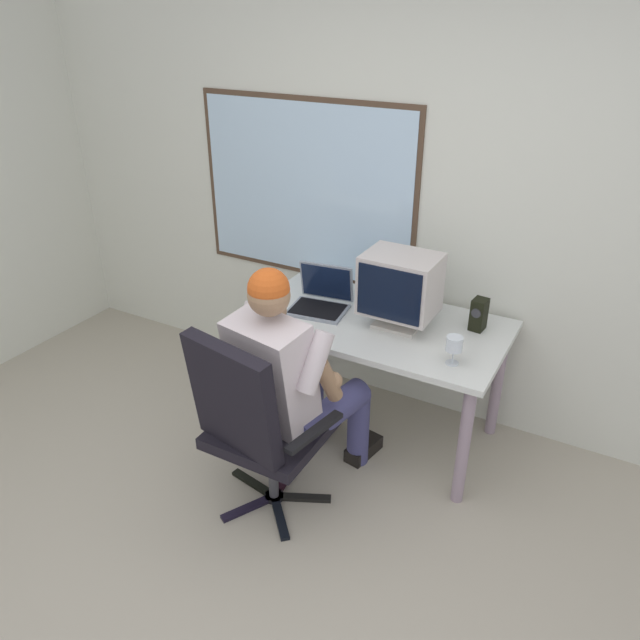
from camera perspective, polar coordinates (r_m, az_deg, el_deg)
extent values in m
cube|color=silver|center=(3.44, 11.23, 12.98)|extent=(5.59, 0.06, 2.88)
cube|color=#4C3828|center=(3.78, -1.31, 11.94)|extent=(1.44, 0.01, 1.09)
cube|color=silver|center=(3.77, -1.34, 11.92)|extent=(1.38, 0.02, 1.03)
cylinder|color=gray|center=(3.57, -6.49, -5.30)|extent=(0.06, 0.06, 0.69)
cylinder|color=gray|center=(3.14, 13.21, -11.31)|extent=(0.06, 0.06, 0.69)
cylinder|color=gray|center=(4.03, -1.34, -1.01)|extent=(0.06, 0.06, 0.69)
cylinder|color=gray|center=(3.65, 16.16, -5.60)|extent=(0.06, 0.06, 0.69)
cube|color=silver|center=(3.36, 5.20, -0.36)|extent=(1.41, 0.78, 0.03)
cube|color=black|center=(3.37, -6.15, -14.89)|extent=(0.30, 0.10, 0.02)
cube|color=black|center=(3.25, -6.65, -16.94)|extent=(0.18, 0.28, 0.02)
cube|color=black|center=(3.19, -3.77, -17.81)|extent=(0.23, 0.24, 0.02)
cube|color=black|center=(3.28, -1.64, -16.18)|extent=(0.28, 0.17, 0.02)
cube|color=black|center=(3.39, -3.18, -14.46)|extent=(0.08, 0.30, 0.02)
cylinder|color=black|center=(3.30, -4.28, -16.04)|extent=(0.10, 0.10, 0.02)
cylinder|color=#3F3F44|center=(3.16, -4.41, -13.32)|extent=(0.05, 0.05, 0.39)
cube|color=black|center=(3.02, -4.56, -10.22)|extent=(0.51, 0.51, 0.06)
cube|color=black|center=(2.72, -8.11, -7.33)|extent=(0.50, 0.21, 0.55)
cube|color=black|center=(2.79, -0.52, -10.36)|extent=(0.12, 0.36, 0.02)
cube|color=black|center=(3.11, -8.34, -6.26)|extent=(0.12, 0.36, 0.02)
cylinder|color=#3E3E6E|center=(3.08, 1.02, -8.55)|extent=(0.24, 0.50, 0.15)
cylinder|color=#3E3E6E|center=(3.37, 3.58, -9.85)|extent=(0.12, 0.12, 0.46)
cube|color=black|center=(3.53, 4.08, -11.86)|extent=(0.14, 0.25, 0.08)
cylinder|color=#3E3E6E|center=(3.25, -3.41, -6.41)|extent=(0.24, 0.50, 0.15)
cylinder|color=#3E3E6E|center=(3.53, -0.64, -7.85)|extent=(0.12, 0.12, 0.46)
cube|color=black|center=(3.68, -0.02, -9.86)|extent=(0.14, 0.25, 0.08)
cube|color=silver|center=(2.86, -4.47, -5.01)|extent=(0.43, 0.36, 0.58)
sphere|color=#A07755|center=(2.66, -4.78, 2.31)|extent=(0.19, 0.19, 0.19)
sphere|color=#CB541D|center=(2.65, -4.81, 2.90)|extent=(0.19, 0.19, 0.19)
cylinder|color=silver|center=(2.70, -0.44, -3.93)|extent=(0.13, 0.23, 0.29)
cylinder|color=#A07755|center=(2.83, 0.74, -5.58)|extent=(0.11, 0.19, 0.27)
sphere|color=#A07755|center=(2.87, 1.23, -5.68)|extent=(0.09, 0.09, 0.09)
cylinder|color=silver|center=(2.96, -6.97, -1.05)|extent=(0.13, 0.23, 0.29)
cylinder|color=#A07755|center=(3.07, -5.04, -0.84)|extent=(0.10, 0.16, 0.27)
sphere|color=#A07755|center=(3.10, -3.92, 0.83)|extent=(0.09, 0.09, 0.09)
cube|color=beige|center=(3.31, 7.24, -0.39)|extent=(0.24, 0.19, 0.02)
cylinder|color=beige|center=(3.29, 7.29, 0.29)|extent=(0.04, 0.04, 0.07)
cube|color=beige|center=(3.21, 7.49, 3.36)|extent=(0.38, 0.30, 0.32)
cube|color=black|center=(3.08, 6.41, 2.37)|extent=(0.34, 0.01, 0.28)
cube|color=gray|center=(3.43, -0.21, 0.92)|extent=(0.34, 0.28, 0.02)
cube|color=black|center=(3.43, -0.21, 1.07)|extent=(0.31, 0.24, 0.00)
cube|color=gray|center=(3.50, 0.62, 3.61)|extent=(0.32, 0.09, 0.22)
cube|color=#0F1933|center=(3.49, 0.56, 3.53)|extent=(0.29, 0.08, 0.20)
cylinder|color=silver|center=(3.02, 12.18, -3.92)|extent=(0.06, 0.06, 0.00)
cylinder|color=silver|center=(3.01, 12.25, -3.32)|extent=(0.01, 0.01, 0.07)
cylinder|color=silver|center=(2.97, 12.38, -2.16)|extent=(0.08, 0.08, 0.07)
cylinder|color=maroon|center=(2.98, 12.34, -2.52)|extent=(0.07, 0.07, 0.03)
cube|color=black|center=(3.32, 14.55, 0.51)|extent=(0.08, 0.09, 0.17)
cylinder|color=#333338|center=(3.27, 14.31, 0.60)|extent=(0.05, 0.01, 0.05)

